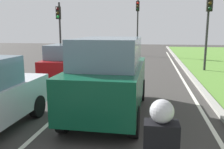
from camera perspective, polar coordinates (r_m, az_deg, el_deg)
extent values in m
plane|color=#383533|center=(12.20, -0.25, -1.30)|extent=(60.00, 60.00, 0.00)
cube|color=silver|center=(12.34, -3.46, -1.18)|extent=(0.12, 32.00, 0.01)
cube|color=silver|center=(12.14, 16.76, -1.81)|extent=(0.12, 32.00, 0.01)
cube|color=#9E9B93|center=(12.20, 19.10, -1.61)|extent=(0.24, 48.00, 0.12)
cube|color=#0C472D|center=(7.21, -0.57, -2.13)|extent=(1.92, 4.51, 1.10)
cube|color=slate|center=(6.91, -0.81, 5.30)|extent=(1.71, 2.71, 0.80)
cylinder|color=black|center=(8.97, -4.31, -3.21)|extent=(0.22, 0.76, 0.76)
cylinder|color=black|center=(8.72, 6.93, -3.67)|extent=(0.22, 0.76, 0.76)
cylinder|color=black|center=(6.18, -11.30, -9.87)|extent=(0.22, 0.76, 0.76)
cylinder|color=black|center=(5.81, 5.33, -11.05)|extent=(0.22, 0.76, 0.76)
cylinder|color=black|center=(7.40, -17.24, -7.17)|extent=(0.23, 0.64, 0.64)
cube|color=maroon|center=(12.52, -10.68, 2.07)|extent=(1.78, 3.76, 0.80)
cube|color=slate|center=(12.19, -11.16, 5.33)|extent=(1.55, 1.96, 0.68)
cylinder|color=black|center=(13.99, -12.00, 1.25)|extent=(0.24, 0.61, 0.60)
cylinder|color=black|center=(13.57, -5.97, 1.14)|extent=(0.24, 0.61, 0.60)
cylinder|color=black|center=(11.69, -16.03, -0.75)|extent=(0.24, 0.61, 0.60)
cylinder|color=black|center=(11.18, -8.90, -0.97)|extent=(0.24, 0.61, 0.60)
cube|color=black|center=(2.97, 11.40, -16.37)|extent=(0.41, 0.27, 0.60)
sphere|color=#B2B2B7|center=(2.84, 11.68, -8.51)|extent=(0.28, 0.28, 0.28)
cylinder|color=#2D2D2D|center=(15.66, 21.47, 9.09)|extent=(0.14, 0.14, 4.60)
cube|color=black|center=(15.53, 22.06, 15.29)|extent=(0.32, 0.24, 0.90)
sphere|color=#382B0C|center=(15.40, 22.17, 15.33)|extent=(0.20, 0.20, 0.20)
sphere|color=black|center=(15.38, 22.09, 14.29)|extent=(0.20, 0.20, 0.20)
cylinder|color=#2D2D2D|center=(18.85, -12.13, 9.53)|extent=(0.14, 0.14, 4.48)
cube|color=black|center=(18.69, -12.54, 14.01)|extent=(0.32, 0.24, 0.90)
sphere|color=#3F0F0F|center=(18.59, -12.73, 14.89)|extent=(0.20, 0.20, 0.20)
sphere|color=#382B0C|center=(18.57, -12.69, 14.03)|extent=(0.20, 0.20, 0.20)
sphere|color=green|center=(18.56, -12.66, 13.17)|extent=(0.20, 0.20, 0.20)
cylinder|color=#2D2D2D|center=(23.61, 6.03, 10.91)|extent=(0.14, 0.14, 5.33)
cube|color=black|center=(23.50, 6.10, 15.74)|extent=(0.32, 0.24, 0.90)
sphere|color=red|center=(23.40, 6.09, 16.46)|extent=(0.20, 0.20, 0.20)
sphere|color=#382B0C|center=(23.37, 6.08, 15.77)|extent=(0.20, 0.20, 0.20)
sphere|color=black|center=(23.35, 6.07, 15.09)|extent=(0.20, 0.20, 0.20)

